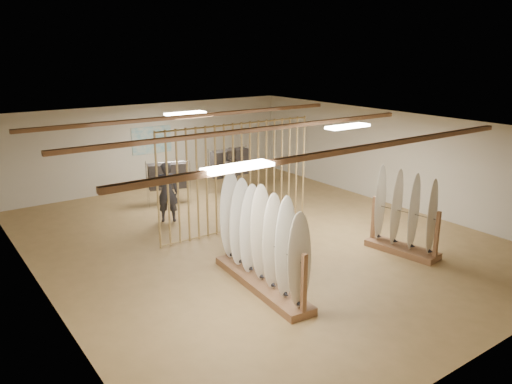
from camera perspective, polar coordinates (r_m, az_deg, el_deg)
floor at (r=12.46m, az=0.00°, el=-5.31°), size 12.00×12.00×0.00m
ceiling at (r=11.73m, az=0.00°, el=7.53°), size 12.00×12.00×0.00m
wall_back at (r=17.13m, az=-11.82°, el=5.19°), size 12.00×0.00×12.00m
wall_front at (r=8.20m, az=25.49°, el=-8.16°), size 12.00×0.00×12.00m
wall_left at (r=10.09m, az=-23.80°, el=-3.51°), size 0.00×12.00×12.00m
wall_right at (r=15.39m, az=15.35°, el=3.73°), size 0.00×12.00×12.00m
ceiling_slats at (r=11.74m, az=0.00°, el=7.15°), size 9.50×6.12×0.10m
light_panels at (r=11.73m, az=0.00°, el=7.24°), size 1.20×0.35×0.06m
bamboo_partition at (r=12.65m, az=-2.11°, el=1.69°), size 4.45×0.05×2.78m
poster at (r=17.08m, az=-11.83°, el=5.84°), size 1.40×0.03×0.90m
rack_left at (r=9.76m, az=0.60°, el=-7.11°), size 0.81×2.96×2.04m
rack_right at (r=11.89m, az=16.54°, el=-3.66°), size 0.80×1.76×1.97m
clothing_rack_a at (r=15.13m, az=-10.00°, el=1.79°), size 1.21×0.62×1.34m
clothing_rack_b at (r=16.20m, az=-3.02°, el=3.34°), size 1.39×0.41×1.49m
shopper_a at (r=13.60m, az=-10.16°, el=0.47°), size 0.83×0.75×1.88m
shopper_b at (r=15.57m, az=-2.62°, el=2.58°), size 1.09×1.00×1.82m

